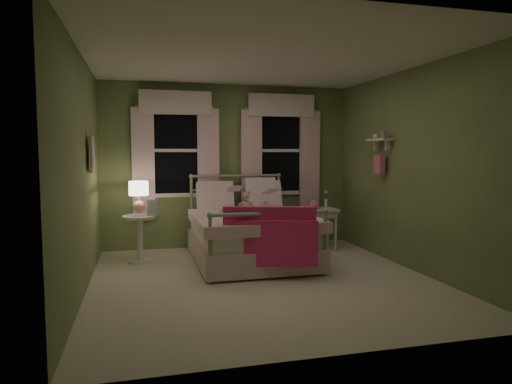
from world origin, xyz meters
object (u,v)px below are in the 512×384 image
object	(u,v)px
nightstand_left	(140,232)
nightstand_right	(320,215)
table_lamp	(139,194)
child_right	(261,194)
teddy_bear	(246,203)
bed	(250,234)
child_left	(225,193)

from	to	relation	value
nightstand_left	nightstand_right	size ratio (longest dim) A/B	1.02
table_lamp	nightstand_right	xyz separation A→B (m)	(2.73, 0.13, -0.40)
child_right	teddy_bear	size ratio (longest dim) A/B	2.21
bed	child_left	distance (m)	0.76
bed	nightstand_right	xyz separation A→B (m)	(1.22, 0.44, 0.17)
table_lamp	bed	bearing A→B (deg)	-11.38
nightstand_right	nightstand_left	bearing A→B (deg)	-177.19
table_lamp	teddy_bear	bearing A→B (deg)	-1.11
bed	nightstand_left	distance (m)	1.54
teddy_bear	nightstand_left	world-z (taller)	teddy_bear
child_left	table_lamp	distance (m)	1.23
nightstand_right	child_right	bearing A→B (deg)	-179.73
table_lamp	nightstand_left	bearing A→B (deg)	153.43
bed	child_left	size ratio (longest dim) A/B	2.85
child_right	table_lamp	bearing A→B (deg)	-9.73
nightstand_left	table_lamp	distance (m)	0.54
child_left	teddy_bear	world-z (taller)	child_left
nightstand_left	nightstand_right	world-z (taller)	same
teddy_bear	nightstand_left	bearing A→B (deg)	178.89
table_lamp	child_right	bearing A→B (deg)	4.16
child_right	nightstand_right	size ratio (longest dim) A/B	1.02
bed	nightstand_right	bearing A→B (deg)	19.71
bed	child_right	bearing A→B (deg)	57.61
teddy_bear	table_lamp	distance (m)	1.51
child_left	nightstand_right	distance (m)	1.55
table_lamp	child_left	bearing A→B (deg)	6.05
child_right	nightstand_right	distance (m)	1.01
nightstand_right	teddy_bear	bearing A→B (deg)	-172.44
child_left	table_lamp	bearing A→B (deg)	6.43
bed	teddy_bear	xyz separation A→B (m)	(-0.01, 0.27, 0.42)
bed	nightstand_left	world-z (taller)	bed
child_right	nightstand_left	world-z (taller)	child_right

